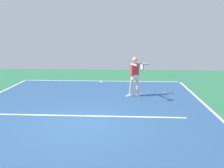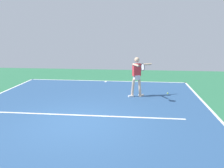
{
  "view_description": "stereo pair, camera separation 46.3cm",
  "coord_description": "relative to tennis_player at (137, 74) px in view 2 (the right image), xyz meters",
  "views": [
    {
      "loc": [
        -1.36,
        6.83,
        2.76
      ],
      "look_at": [
        -0.89,
        -1.67,
        0.9
      ],
      "focal_mm": 37.99,
      "sensor_mm": 36.0,
      "label": 1
    },
    {
      "loc": [
        -1.82,
        6.79,
        2.76
      ],
      "look_at": [
        -0.89,
        -1.67,
        0.9
      ],
      "focal_mm": 37.99,
      "sensor_mm": 36.0,
      "label": 2
    }
  ],
  "objects": [
    {
      "name": "ground_plane",
      "position": [
        1.79,
        3.3,
        -1.0
      ],
      "size": [
        21.74,
        21.74,
        0.0
      ],
      "primitive_type": "plane",
      "color": "#2D754C"
    },
    {
      "name": "court_surface",
      "position": [
        1.79,
        3.3,
        -0.99
      ],
      "size": [
        9.08,
        13.21,
        0.0
      ],
      "primitive_type": "cube",
      "color": "#2D5484",
      "rests_on": "ground_plane"
    },
    {
      "name": "court_line_baseline_near",
      "position": [
        1.79,
        -3.25,
        -0.99
      ],
      "size": [
        9.08,
        0.1,
        0.01
      ],
      "primitive_type": "cube",
      "color": "white",
      "rests_on": "ground_plane"
    },
    {
      "name": "court_line_service",
      "position": [
        1.79,
        2.62,
        -0.99
      ],
      "size": [
        6.81,
        0.1,
        0.01
      ],
      "primitive_type": "cube",
      "color": "white",
      "rests_on": "ground_plane"
    },
    {
      "name": "court_line_centre_mark",
      "position": [
        1.79,
        -3.05,
        -0.99
      ],
      "size": [
        0.1,
        0.3,
        0.01
      ],
      "primitive_type": "cube",
      "color": "white",
      "rests_on": "ground_plane"
    },
    {
      "name": "tennis_player",
      "position": [
        0.0,
        0.0,
        0.0
      ],
      "size": [
        1.0,
        1.35,
        1.74
      ],
      "rotation": [
        0.0,
        0.0,
        0.46
      ],
      "color": "beige",
      "rests_on": "ground_plane"
    },
    {
      "name": "tennis_ball_centre_court",
      "position": [
        -1.41,
        -0.62,
        -0.96
      ],
      "size": [
        0.07,
        0.07,
        0.07
      ],
      "primitive_type": "sphere",
      "color": "#C6E53D",
      "rests_on": "ground_plane"
    }
  ]
}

